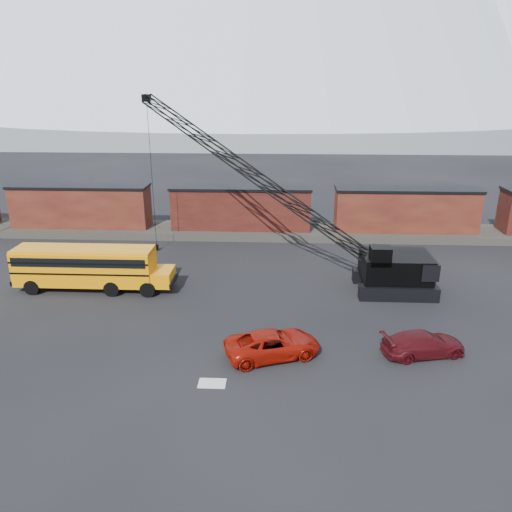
{
  "coord_description": "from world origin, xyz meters",
  "views": [
    {
      "loc": [
        3.79,
        -25.64,
        14.59
      ],
      "look_at": [
        2.2,
        7.11,
        3.0
      ],
      "focal_mm": 35.0,
      "sensor_mm": 36.0,
      "label": 1
    }
  ],
  "objects": [
    {
      "name": "school_bus",
      "position": [
        -9.93,
        7.66,
        1.79
      ],
      "size": [
        11.65,
        2.65,
        3.19
      ],
      "color": "orange",
      "rests_on": "ground"
    },
    {
      "name": "maroon_suv",
      "position": [
        11.95,
        -0.59,
        0.68
      ],
      "size": [
        5.01,
        2.96,
        1.36
      ],
      "primitive_type": "imported",
      "rotation": [
        0.0,
        0.0,
        1.81
      ],
      "color": "#490D11",
      "rests_on": "ground"
    },
    {
      "name": "ground",
      "position": [
        0.0,
        0.0,
        0.0
      ],
      "size": [
        160.0,
        160.0,
        0.0
      ],
      "primitive_type": "plane",
      "color": "black",
      "rests_on": "ground"
    },
    {
      "name": "snow_patch",
      "position": [
        0.5,
        -4.0,
        0.01
      ],
      "size": [
        1.4,
        0.9,
        0.02
      ],
      "primitive_type": "cube",
      "color": "silver",
      "rests_on": "ground"
    },
    {
      "name": "boxcar_east_near",
      "position": [
        16.0,
        22.0,
        2.76
      ],
      "size": [
        13.7,
        3.1,
        4.17
      ],
      "color": "#411312",
      "rests_on": "gravel_berm"
    },
    {
      "name": "red_pickup",
      "position": [
        3.54,
        -1.16,
        0.74
      ],
      "size": [
        5.83,
        4.09,
        1.48
      ],
      "primitive_type": "imported",
      "rotation": [
        0.0,
        0.0,
        1.91
      ],
      "color": "#A01307",
      "rests_on": "ground"
    },
    {
      "name": "gravel_berm",
      "position": [
        0.0,
        22.0,
        0.35
      ],
      "size": [
        120.0,
        5.0,
        0.7
      ],
      "primitive_type": "cube",
      "color": "#46423A",
      "rests_on": "ground"
    },
    {
      "name": "boxcar_mid",
      "position": [
        0.0,
        22.0,
        2.76
      ],
      "size": [
        13.7,
        3.1,
        4.17
      ],
      "color": "#501C16",
      "rests_on": "gravel_berm"
    },
    {
      "name": "crawler_crane",
      "position": [
        1.67,
        12.57,
        7.74
      ],
      "size": [
        22.71,
        10.7,
        13.7
      ],
      "color": "black",
      "rests_on": "ground"
    },
    {
      "name": "boxcar_west_near",
      "position": [
        -16.0,
        22.0,
        2.76
      ],
      "size": [
        13.7,
        3.1,
        4.17
      ],
      "color": "#411312",
      "rests_on": "gravel_berm"
    }
  ]
}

